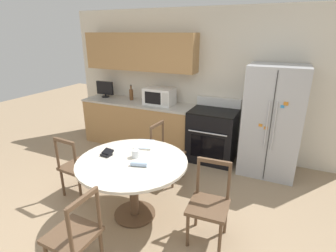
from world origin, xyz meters
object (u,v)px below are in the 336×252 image
(dining_chair_far, at_px, (166,154))
(oven_range, at_px, (213,135))
(refrigerator, at_px, (272,121))
(wallet, at_px, (107,153))
(dining_chair_left, at_px, (77,167))
(dining_chair_near, at_px, (75,236))
(countertop_tv, at_px, (105,89))
(candle_glass, at_px, (136,154))
(dining_chair_right, at_px, (209,205))
(microwave, at_px, (159,96))
(counter_bottle, at_px, (131,94))

(dining_chair_far, bearing_deg, oven_range, 159.30)
(refrigerator, relative_size, wallet, 12.68)
(dining_chair_left, bearing_deg, dining_chair_near, -43.56)
(countertop_tv, bearing_deg, refrigerator, -2.20)
(dining_chair_left, height_order, candle_glass, dining_chair_left)
(dining_chair_far, height_order, dining_chair_near, same)
(refrigerator, xyz_separation_m, dining_chair_right, (-0.45, -1.88, -0.44))
(candle_glass, bearing_deg, dining_chair_near, -91.94)
(oven_range, height_order, wallet, oven_range)
(microwave, height_order, wallet, microwave)
(oven_range, distance_m, countertop_tv, 2.44)
(oven_range, distance_m, counter_bottle, 1.82)
(dining_chair_far, relative_size, candle_glass, 9.44)
(microwave, height_order, countertop_tv, countertop_tv)
(candle_glass, bearing_deg, counter_bottle, 123.38)
(microwave, bearing_deg, dining_chair_right, -51.25)
(dining_chair_near, relative_size, candle_glass, 9.44)
(counter_bottle, height_order, dining_chair_near, counter_bottle)
(refrigerator, bearing_deg, dining_chair_near, -116.87)
(counter_bottle, bearing_deg, oven_range, -3.79)
(refrigerator, relative_size, candle_glass, 18.23)
(microwave, relative_size, counter_bottle, 1.82)
(counter_bottle, bearing_deg, dining_chair_far, -40.14)
(refrigerator, xyz_separation_m, dining_chair_far, (-1.40, -0.93, -0.44))
(refrigerator, distance_m, countertop_tv, 3.31)
(dining_chair_right, height_order, dining_chair_near, same)
(counter_bottle, distance_m, dining_chair_left, 2.08)
(oven_range, distance_m, dining_chair_right, 1.97)
(dining_chair_left, xyz_separation_m, dining_chair_right, (1.90, -0.05, 0.00))
(counter_bottle, bearing_deg, wallet, -65.50)
(countertop_tv, xyz_separation_m, dining_chair_far, (1.91, -1.06, -0.64))
(microwave, bearing_deg, dining_chair_far, -58.60)
(counter_bottle, bearing_deg, dining_chair_right, -42.20)
(microwave, height_order, candle_glass, microwave)
(refrigerator, xyz_separation_m, counter_bottle, (-2.68, 0.15, 0.14))
(oven_range, bearing_deg, microwave, 177.81)
(microwave, distance_m, countertop_tv, 1.30)
(oven_range, distance_m, candle_glass, 1.91)
(microwave, bearing_deg, counter_bottle, 173.66)
(refrigerator, relative_size, oven_range, 1.61)
(countertop_tv, xyz_separation_m, counter_bottle, (0.63, 0.02, -0.06))
(refrigerator, height_order, dining_chair_far, refrigerator)
(dining_chair_near, bearing_deg, dining_chair_far, 0.81)
(dining_chair_far, bearing_deg, countertop_tv, -114.64)
(countertop_tv, xyz_separation_m, dining_chair_left, (0.96, -1.95, -0.64))
(dining_chair_far, xyz_separation_m, candle_glass, (-0.00, -0.86, 0.37))
(dining_chair_right, bearing_deg, wallet, -2.79)
(refrigerator, xyz_separation_m, dining_chair_left, (-2.34, -1.82, -0.44))
(microwave, height_order, counter_bottle, microwave)
(microwave, relative_size, dining_chair_far, 0.61)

